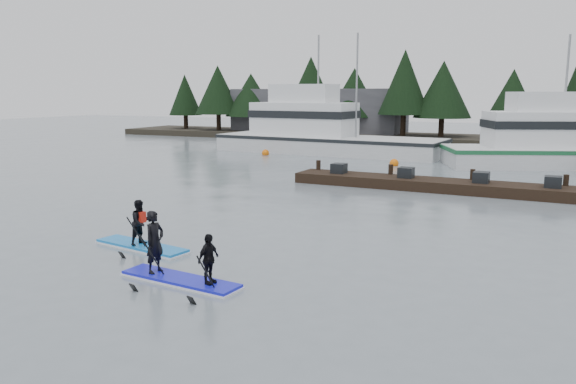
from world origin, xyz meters
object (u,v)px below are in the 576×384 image
at_px(fishing_boat_medium, 565,156).
at_px(floating_dock, 447,186).
at_px(paddleboard_solo, 141,231).
at_px(paddleboard_duo, 178,259).
at_px(fishing_boat_large, 322,143).

xyz_separation_m(fishing_boat_medium, floating_dock, (-5.24, -12.30, -0.40)).
bearing_deg(paddleboard_solo, fishing_boat_medium, 74.89).
relative_size(fishing_boat_medium, paddleboard_duo, 4.86).
relative_size(fishing_boat_large, paddleboard_solo, 5.48).
xyz_separation_m(paddleboard_solo, paddleboard_duo, (2.80, -2.04, 0.06)).
bearing_deg(fishing_boat_large, paddleboard_solo, -74.86).
height_order(fishing_boat_medium, floating_dock, fishing_boat_medium).
xyz_separation_m(floating_dock, paddleboard_duo, (-3.86, -16.05, 0.33)).
height_order(paddleboard_solo, paddleboard_duo, paddleboard_duo).
height_order(floating_dock, paddleboard_duo, paddleboard_duo).
bearing_deg(floating_dock, fishing_boat_large, 132.41).
height_order(fishing_boat_medium, paddleboard_duo, fishing_boat_medium).
bearing_deg(fishing_boat_large, floating_dock, -44.72).
xyz_separation_m(fishing_boat_large, floating_dock, (11.77, -13.74, -0.51)).
bearing_deg(fishing_boat_medium, paddleboard_duo, -129.52).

